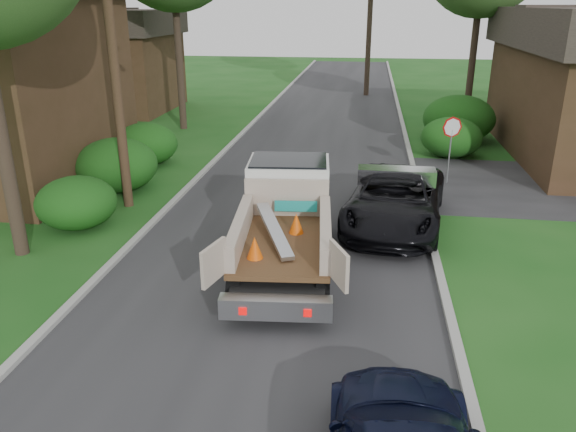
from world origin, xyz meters
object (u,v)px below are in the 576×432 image
(house_left_far, at_px, (111,59))
(flatbed_truck, at_px, (286,210))
(utility_pole, at_px, (112,42))
(black_pickup, at_px, (395,199))
(stop_sign, at_px, (451,136))

(house_left_far, distance_m, flatbed_truck, 24.35)
(utility_pole, height_order, house_left_far, utility_pole)
(utility_pole, height_order, flatbed_truck, utility_pole)
(black_pickup, bearing_deg, stop_sign, 73.08)
(utility_pole, height_order, black_pickup, utility_pole)
(utility_pole, bearing_deg, black_pickup, -3.21)
(utility_pole, distance_m, house_left_far, 18.93)
(stop_sign, height_order, utility_pole, utility_pole)
(stop_sign, height_order, flatbed_truck, stop_sign)
(stop_sign, xyz_separation_m, house_left_far, (-18.70, 13.00, 1.27))
(black_pickup, bearing_deg, house_left_far, 141.46)
(stop_sign, relative_size, utility_pole, 0.25)
(stop_sign, xyz_separation_m, flatbed_truck, (-5.00, -7.05, -0.53))
(house_left_far, bearing_deg, flatbed_truck, -55.65)
(house_left_far, height_order, flatbed_truck, house_left_far)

